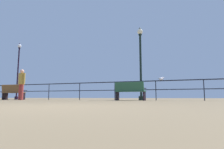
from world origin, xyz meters
name	(u,v)px	position (x,y,z in m)	size (l,w,h in m)	color
ground_plane	(33,107)	(0.00, 0.00, 0.00)	(60.00, 60.00, 0.00)	#776347
pier_railing	(135,86)	(0.00, 7.39, 0.77)	(25.01, 0.05, 1.04)	#1C1F2D
bench_far_left	(13,92)	(-7.76, 6.47, 0.52)	(1.50, 0.77, 0.96)	brown
bench_near_left	(130,90)	(-0.03, 6.48, 0.51)	(1.53, 0.72, 0.91)	#28563C
lamppost_left	(18,68)	(-8.63, 7.57, 2.28)	(0.26, 0.26, 4.14)	black
lamppost_center	(141,59)	(0.32, 7.57, 2.26)	(0.31, 0.31, 4.12)	black
person_by_bench	(21,82)	(-6.53, 5.96, 1.05)	(0.58, 0.35, 1.82)	#A13530
seagull_on_rail	(161,79)	(1.43, 7.41, 1.13)	(0.29, 0.36, 0.19)	silver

